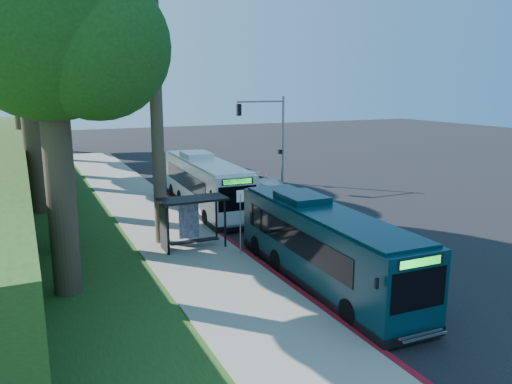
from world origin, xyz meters
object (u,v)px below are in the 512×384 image
bus_shelter (187,213)px  teal_bus (322,244)px  white_bus (205,183)px  pickup (253,182)px

bus_shelter → teal_bus: 7.21m
bus_shelter → white_bus: (3.49, 7.31, -0.12)m
pickup → white_bus: bearing=-162.4°
teal_bus → pickup: (4.94, 17.22, -0.87)m
white_bus → pickup: size_ratio=2.21×
bus_shelter → pickup: 13.98m
teal_bus → pickup: teal_bus is taller
teal_bus → pickup: bearing=75.8°
bus_shelter → teal_bus: bearing=-59.7°
pickup → teal_bus: bearing=-124.3°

